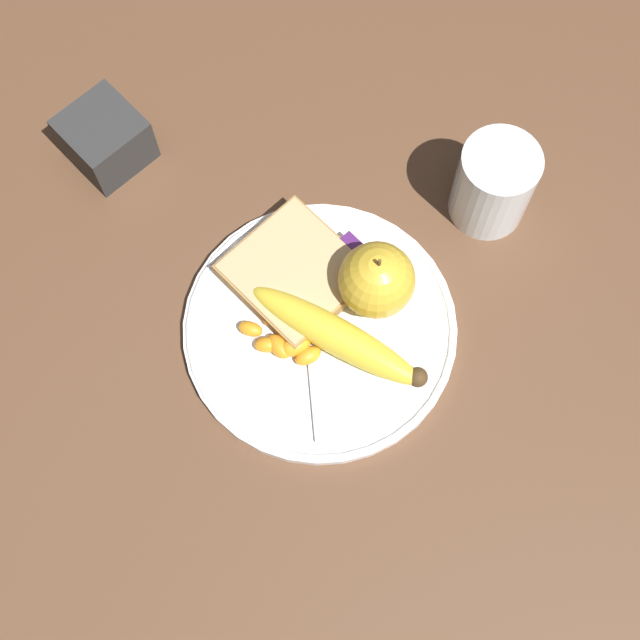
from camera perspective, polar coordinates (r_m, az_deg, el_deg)
name	(u,v)px	position (r m, az deg, el deg)	size (l,w,h in m)	color
ground_plane	(320,331)	(0.92, 0.00, -0.68)	(3.00, 3.00, 0.00)	brown
plate	(320,328)	(0.91, 0.00, -0.52)	(0.28, 0.28, 0.01)	white
juice_glass	(493,186)	(0.95, 11.02, 8.43)	(0.08, 0.08, 0.10)	silver
apple	(377,280)	(0.88, 3.65, 2.56)	(0.08, 0.08, 0.09)	gold
banana	(340,334)	(0.88, 1.28, -0.91)	(0.20, 0.09, 0.04)	yellow
bread_slice	(295,273)	(0.92, -1.61, 3.03)	(0.13, 0.12, 0.02)	olive
fork	(312,341)	(0.90, -0.54, -1.33)	(0.15, 0.12, 0.00)	silver
jam_packet	(351,259)	(0.92, 2.00, 3.91)	(0.04, 0.04, 0.02)	white
orange_segment_0	(250,329)	(0.90, -4.47, -0.57)	(0.03, 0.03, 0.01)	orange
orange_segment_1	(308,356)	(0.89, -0.76, -2.31)	(0.02, 0.03, 0.02)	orange
orange_segment_2	(268,345)	(0.89, -3.36, -1.59)	(0.03, 0.03, 0.02)	orange
orange_segment_3	(270,313)	(0.90, -3.22, 0.46)	(0.03, 0.03, 0.02)	orange
orange_segment_4	(294,346)	(0.89, -1.65, -1.65)	(0.03, 0.04, 0.02)	orange
orange_segment_5	(282,317)	(0.90, -2.45, 0.18)	(0.03, 0.03, 0.02)	orange
orange_segment_6	(279,346)	(0.89, -2.65, -1.71)	(0.03, 0.02, 0.02)	orange
condiment_caddy	(105,139)	(1.01, -13.57, 11.20)	(0.08, 0.08, 0.06)	#2D2D2D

